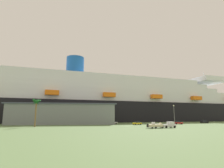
# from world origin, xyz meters

# --- Properties ---
(ground_plane) EXTENTS (600.00, 600.00, 0.00)m
(ground_plane) POSITION_xyz_m (0.00, 30.00, 0.00)
(ground_plane) COLOR #567042
(cruise_ship) EXTENTS (300.76, 64.47, 54.49)m
(cruise_ship) POSITION_xyz_m (21.01, 59.45, 13.75)
(cruise_ship) COLOR black
(cruise_ship) RESTS_ON ground_plane
(terminal_building) EXTENTS (56.16, 30.57, 10.57)m
(terminal_building) POSITION_xyz_m (-27.34, 26.67, 5.31)
(terminal_building) COLOR slate
(terminal_building) RESTS_ON ground_plane
(pickup_truck) EXTENTS (5.88, 3.13, 2.20)m
(pickup_truck) POSITION_xyz_m (10.82, -15.82, 1.04)
(pickup_truck) COLOR silver
(pickup_truck) RESTS_ON ground_plane
(small_boat_on_trailer) EXTENTS (7.65, 3.19, 2.15)m
(small_boat_on_trailer) POSITION_xyz_m (5.33, -16.91, 0.96)
(small_boat_on_trailer) COLOR #595960
(small_boat_on_trailer) RESTS_ON ground_plane
(palm_tree) EXTENTS (3.60, 3.57, 11.08)m
(palm_tree) POSITION_xyz_m (-37.60, 1.01, 8.69)
(palm_tree) COLOR brown
(palm_tree) RESTS_ON ground_plane
(street_lamp) EXTENTS (0.56, 0.56, 9.12)m
(street_lamp) POSITION_xyz_m (21.13, -2.72, 5.83)
(street_lamp) COLOR slate
(street_lamp) RESTS_ON ground_plane
(parked_car_red_hatchback) EXTENTS (4.52, 2.65, 1.58)m
(parked_car_red_hatchback) POSITION_xyz_m (30.31, 9.17, 0.83)
(parked_car_red_hatchback) COLOR red
(parked_car_red_hatchback) RESTS_ON ground_plane
(parked_car_black_coupe) EXTENTS (4.55, 2.48, 1.58)m
(parked_car_black_coupe) POSITION_xyz_m (52.69, 17.59, 0.83)
(parked_car_black_coupe) COLOR black
(parked_car_black_coupe) RESTS_ON ground_plane
(parked_car_yellow_taxi) EXTENTS (4.50, 2.69, 1.58)m
(parked_car_yellow_taxi) POSITION_xyz_m (7.83, 8.88, 0.83)
(parked_car_yellow_taxi) COLOR yellow
(parked_car_yellow_taxi) RESTS_ON ground_plane
(parked_car_white_van) EXTENTS (4.53, 2.23, 1.58)m
(parked_car_white_van) POSITION_xyz_m (-1.42, 20.68, 0.83)
(parked_car_white_van) COLOR white
(parked_car_white_van) RESTS_ON ground_plane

